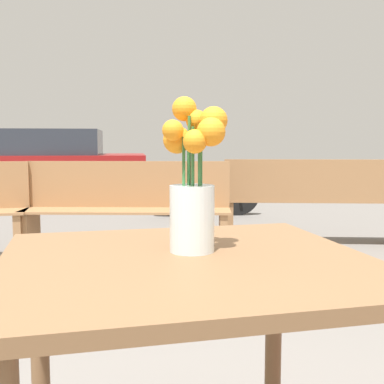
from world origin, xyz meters
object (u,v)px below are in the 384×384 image
at_px(bench_far, 315,198).
at_px(parked_car, 46,164).
at_px(bicycle, 206,192).
at_px(table_front, 187,311).
at_px(bench_near, 127,206).
at_px(flower_vase, 193,188).

distance_m(bench_far, parked_car, 6.21).
relative_size(bench_far, bicycle, 1.19).
bearing_deg(table_front, parked_car, 100.13).
height_order(table_front, parked_car, parked_car).
relative_size(bench_near, bench_far, 0.98).
xyz_separation_m(bench_near, bench_far, (1.83, 0.34, 0.00)).
height_order(flower_vase, bench_far, flower_vase).
bearing_deg(bicycle, flower_vase, -100.66).
xyz_separation_m(table_front, bench_near, (-0.08, 3.09, -0.16)).
distance_m(table_front, bench_far, 3.85).
bearing_deg(flower_vase, bench_near, 91.90).
bearing_deg(flower_vase, parked_car, 100.34).
xyz_separation_m(table_front, parked_car, (-1.55, 8.68, -0.03)).
bearing_deg(bench_far, parked_car, 122.16).
xyz_separation_m(flower_vase, parked_car, (-1.57, 8.62, -0.30)).
distance_m(table_front, flower_vase, 0.28).
xyz_separation_m(flower_vase, bench_far, (1.73, 3.36, -0.43)).
relative_size(flower_vase, bench_near, 0.20).
bearing_deg(bench_near, bicycle, 64.87).
height_order(bench_near, parked_car, parked_car).
height_order(bicycle, parked_car, parked_car).
height_order(table_front, bench_far, bench_far).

